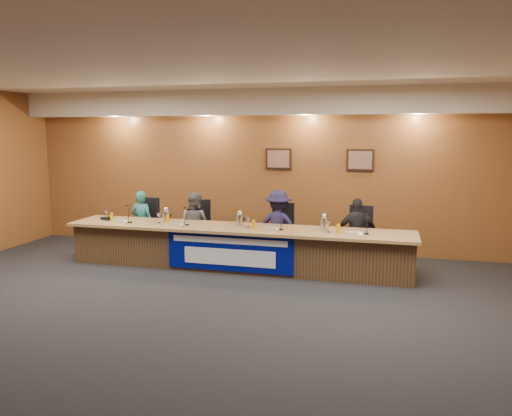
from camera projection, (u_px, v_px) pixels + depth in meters
The scene contains 40 objects.
floor at pixel (183, 316), 6.53m from camera, with size 10.00×10.00×0.00m, color black.
ceiling at pixel (177, 64), 6.05m from camera, with size 10.00×8.00×0.04m, color silver.
wall_back at pixel (260, 171), 10.11m from camera, with size 10.00×0.04×3.20m, color brown.
soffit at pixel (256, 102), 9.67m from camera, with size 10.00×0.50×0.50m, color beige.
dais_body at pixel (237, 249), 8.77m from camera, with size 6.00×0.80×0.70m, color #4A331D.
dais_top at pixel (236, 228), 8.67m from camera, with size 6.10×0.95×0.05m, color olive.
banner at pixel (229, 252), 8.37m from camera, with size 2.20×0.02×0.65m, color #00096B.
banner_text_upper at pixel (229, 241), 8.33m from camera, with size 2.00×0.01×0.10m, color silver.
banner_text_lower at pixel (229, 257), 8.37m from camera, with size 1.60×0.01×0.28m, color silver.
wall_photo_left at pixel (279, 159), 9.94m from camera, with size 0.52×0.04×0.42m, color black.
wall_photo_right at pixel (360, 160), 9.53m from camera, with size 0.52×0.04×0.42m, color black.
panelist_a at pixel (142, 222), 9.82m from camera, with size 0.45×0.30×1.25m, color #1E6361.
panelist_b at pixel (195, 225), 9.54m from camera, with size 0.61×0.47×1.25m, color #57555B.
panelist_c at pixel (278, 227), 9.11m from camera, with size 0.87×0.50×1.34m, color black.
panelist_d at pixel (357, 233), 8.76m from camera, with size 0.73×0.30×1.24m, color black.
office_chair_a at pixel (145, 228), 9.94m from camera, with size 0.48×0.48×0.08m, color black.
office_chair_b at pixel (197, 231), 9.66m from camera, with size 0.48×0.48×0.08m, color black.
office_chair_c at pixel (279, 236), 9.24m from camera, with size 0.48×0.48×0.08m, color black.
office_chair_d at pixel (357, 240), 8.87m from camera, with size 0.48×0.48×0.08m, color black.
nameplate_a at pixel (119, 221), 8.99m from camera, with size 0.24×0.06×0.09m, color white.
microphone_a at pixel (130, 222), 9.05m from camera, with size 0.07×0.07×0.02m, color black.
juice_glass_a at pixel (112, 217), 9.24m from camera, with size 0.06×0.06×0.15m, color #E59500.
water_glass_a at pixel (107, 216), 9.25m from camera, with size 0.08×0.08×0.18m, color silver.
nameplate_b at pixel (174, 224), 8.66m from camera, with size 0.24×0.06×0.09m, color white.
microphone_b at pixel (187, 225), 8.81m from camera, with size 0.07×0.07×0.02m, color black.
juice_glass_b at pixel (168, 220), 8.95m from camera, with size 0.06×0.06×0.15m, color #E59500.
water_glass_b at pixel (159, 218), 9.01m from camera, with size 0.08×0.08×0.18m, color silver.
nameplate_c at pixel (270, 229), 8.28m from camera, with size 0.24×0.06×0.09m, color white.
microphone_c at pixel (281, 229), 8.38m from camera, with size 0.07×0.07×0.02m, color black.
juice_glass_c at pixel (253, 224), 8.50m from camera, with size 0.06×0.06×0.15m, color #E59500.
water_glass_c at pixel (248, 223), 8.57m from camera, with size 0.08×0.08×0.18m, color silver.
nameplate_d at pixel (351, 233), 7.88m from camera, with size 0.24×0.06×0.09m, color white.
microphone_d at pixel (367, 234), 8.03m from camera, with size 0.07×0.07×0.02m, color black.
juice_glass_d at pixel (338, 228), 8.13m from camera, with size 0.06×0.06×0.15m, color #E59500.
water_glass_d at pixel (328, 227), 8.17m from camera, with size 0.08×0.08×0.18m, color silver.
carafe_left at pixel (166, 217), 9.03m from camera, with size 0.13×0.13×0.22m, color silver.
carafe_mid at pixel (240, 220), 8.68m from camera, with size 0.12×0.12×0.22m, color silver.
carafe_right at pixel (324, 224), 8.30m from camera, with size 0.12×0.12×0.23m, color silver.
speakerphone at pixel (109, 218), 9.38m from camera, with size 0.32×0.32×0.05m, color black.
paper_stack at pixel (355, 233), 8.09m from camera, with size 0.22×0.30×0.01m, color white.
Camera 1 is at (2.55, -5.78, 2.39)m, focal length 35.00 mm.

